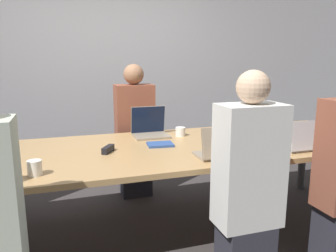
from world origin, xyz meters
The scene contains 15 objects.
ground_plane centered at (0.00, 0.00, 0.00)m, with size 24.00×24.00×0.00m, color #383333.
curtain_wall centered at (0.00, 1.86, 1.40)m, with size 12.00×0.06×2.80m.
conference_table centered at (0.00, 0.00, 0.71)m, with size 4.35×1.23×0.76m.
laptop_near_midright centered at (0.49, -0.42, 0.83)m, with size 0.31×0.23×0.24m.
person_near_midright centered at (0.49, -0.84, 0.68)m, with size 0.40×0.24×1.41m.
cup_near_midright centered at (0.72, -0.40, 0.80)m, with size 0.09×0.09×0.08m.
laptop_near_right centered at (1.24, -0.44, 0.83)m, with size 0.34×0.24×0.24m.
laptop_far_right centered at (1.24, 0.48, 0.83)m, with size 0.33×0.23×0.24m.
cup_far_right centered at (1.00, 0.40, 0.80)m, with size 0.08×0.08×0.08m.
laptop_far_center centered at (0.19, 0.42, 0.84)m, with size 0.33×0.27×0.27m.
person_far_center centered at (0.15, 0.86, 0.69)m, with size 0.40×0.24×1.42m.
cup_far_center centered at (0.47, 0.32, 0.80)m, with size 0.09×0.09×0.08m.
cup_near_left centered at (-0.76, -0.41, 0.81)m, with size 0.09×0.09×0.10m.
stapler centered at (-0.26, -0.03, 0.79)m, with size 0.12×0.15×0.05m.
notebook centered at (0.19, 0.04, 0.77)m, with size 0.23×0.18×0.02m.
Camera 1 is at (-0.56, -2.50, 1.47)m, focal length 35.00 mm.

